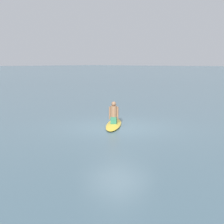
# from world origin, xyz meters

# --- Properties ---
(ground_plane) EXTENTS (400.00, 400.00, 0.00)m
(ground_plane) POSITION_xyz_m (0.00, 0.00, 0.00)
(ground_plane) COLOR slate
(surfboard) EXTENTS (2.19, 2.69, 0.10)m
(surfboard) POSITION_xyz_m (-0.39, 0.19, 0.05)
(surfboard) COLOR gold
(surfboard) RESTS_ON ground
(person_paddler) EXTENTS (0.39, 0.40, 0.95)m
(person_paddler) POSITION_xyz_m (-0.39, 0.19, 0.53)
(person_paddler) COLOR #26664C
(person_paddler) RESTS_ON surfboard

